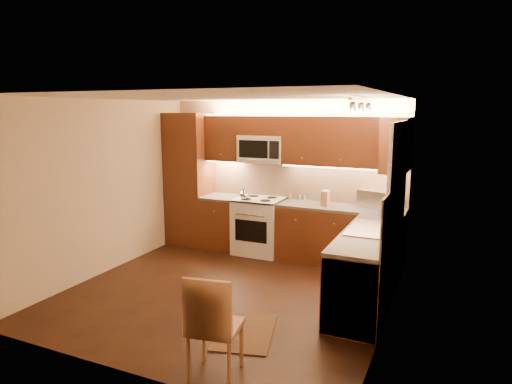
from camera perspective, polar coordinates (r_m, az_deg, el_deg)
The scene contains 37 objects.
floor at distance 6.03m, azimuth -3.53°, elevation -12.54°, with size 4.00×4.00×0.01m, color black.
ceiling at distance 5.56m, azimuth -3.83°, elevation 11.95°, with size 4.00×4.00×0.01m, color beige.
wall_back at distance 7.46m, azimuth 3.53°, elevation 1.91°, with size 4.00×0.01×2.50m, color #C6B290.
wall_front at distance 4.05m, azimuth -17.08°, elevation -5.78°, with size 4.00×0.01×2.50m, color #C6B290.
wall_left at distance 6.82m, azimuth -18.71°, elevation 0.58°, with size 0.01×4.00×2.50m, color #C6B290.
wall_right at distance 5.06m, azimuth 16.80°, elevation -2.57°, with size 0.01×4.00×2.50m, color #C6B290.
pantry at distance 7.95m, azimuth -8.46°, elevation 1.61°, with size 0.70×0.60×2.30m, color #491B0F.
base_cab_back_left at distance 7.76m, azimuth -4.20°, elevation -3.94°, with size 0.62×0.60×0.86m, color #491B0F.
counter_back_left at distance 7.66m, azimuth -4.25°, elevation -0.68°, with size 0.62×0.60×0.04m, color #353330.
base_cab_back_right at distance 7.05m, azimuth 10.54°, elevation -5.56°, with size 1.92×0.60×0.86m, color #491B0F.
counter_back_right at distance 6.94m, azimuth 10.66°, elevation -1.99°, with size 1.92×0.60×0.04m, color #353330.
base_cab_right at distance 5.71m, azimuth 13.89°, elevation -9.53°, with size 0.60×2.00×0.86m, color #491B0F.
counter_right at distance 5.58m, azimuth 14.09°, elevation -5.18°, with size 0.60×2.00×0.04m, color #353330.
dishwasher at distance 5.07m, azimuth 12.40°, elevation -12.08°, with size 0.58×0.60×0.84m, color silver.
backsplash_back at distance 7.34m, azimuth 6.05°, elevation 1.35°, with size 3.30×0.02×0.60m, color tan.
backsplash_right at distance 5.46m, azimuth 17.23°, elevation -2.20°, with size 0.02×2.00×0.60m, color tan.
upper_cab_back_left at distance 7.64m, azimuth -3.90°, elevation 6.83°, with size 0.62×0.35×0.75m, color #491B0F.
upper_cab_back_right at distance 6.92m, azimuth 11.19°, elevation 6.29°, with size 1.92×0.35×0.75m, color #491B0F.
upper_cab_bridge at distance 7.33m, azimuth 0.89°, elevation 8.42°, with size 0.76×0.35×0.31m, color #491B0F.
upper_cab_right_corner at distance 6.37m, azimuth 17.22°, elevation 5.68°, with size 0.35×0.50×0.75m, color #491B0F.
stove at distance 7.43m, azimuth 0.40°, elevation -4.31°, with size 0.76×0.65×0.92m, color silver, non-canonical shape.
microwave at distance 7.34m, azimuth 0.84°, elevation 5.49°, with size 0.76×0.38×0.44m, color silver, non-canonical shape.
window_frame at distance 5.54m, azimuth 17.59°, elevation 2.16°, with size 0.03×1.44×1.24m, color silver.
window_blinds at distance 5.54m, azimuth 17.39°, elevation 2.17°, with size 0.02×1.36×1.16m, color silver.
sink at distance 5.70m, azimuth 14.40°, elevation -3.88°, with size 0.52×0.86×0.15m, color silver, non-canonical shape.
faucet at distance 5.65m, azimuth 16.23°, elevation -3.29°, with size 0.20×0.04×0.30m, color silver, non-canonical shape.
track_light_bar at distance 5.41m, azimuth 13.24°, elevation 11.32°, with size 0.04×1.20×0.03m, color silver.
kettle at distance 7.23m, azimuth -1.52°, elevation -0.22°, with size 0.17×0.17×0.19m, color silver, non-canonical shape.
toaster_oven at distance 6.99m, azimuth 14.87°, elevation -0.80°, with size 0.44×0.33×0.27m, color silver.
knife_block at distance 6.98m, azimuth 8.79°, elevation -0.74°, with size 0.10×0.17×0.23m, color #AF744F.
spice_jar_a at distance 7.33m, azimuth 5.65°, elevation -0.65°, with size 0.05×0.05×0.10m, color silver.
spice_jar_b at distance 7.40m, azimuth 4.32°, elevation -0.57°, with size 0.04×0.04×0.09m, color olive.
spice_jar_c at distance 7.29m, azimuth 6.26°, elevation -0.71°, with size 0.04×0.04×0.10m, color silver.
spice_jar_d at distance 7.41m, azimuth 4.35°, elevation -0.50°, with size 0.04×0.04×0.10m, color #9D662F.
soap_bottle at distance 6.43m, azimuth 17.35°, elevation -2.27°, with size 0.08×0.08×0.18m, color silver.
rug at distance 5.02m, azimuth -1.35°, elevation -17.38°, with size 0.58×0.87×0.01m, color black.
dining_chair at distance 4.13m, azimuth -5.20°, elevation -16.38°, with size 0.43×0.43×0.97m, color #AF744F, non-canonical shape.
Camera 1 is at (2.61, -4.90, 2.35)m, focal length 31.49 mm.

